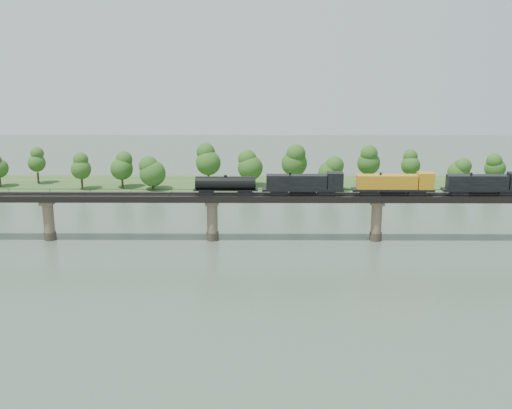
{
  "coord_description": "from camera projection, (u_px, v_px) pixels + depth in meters",
  "views": [
    {
      "loc": [
        11.59,
        -119.95,
        48.82
      ],
      "look_at": [
        10.66,
        30.0,
        9.0
      ],
      "focal_mm": 45.0,
      "sensor_mm": 36.0,
      "label": 1
    }
  ],
  "objects": [
    {
      "name": "far_treeline",
      "position": [
        198.0,
        164.0,
        204.13
      ],
      "size": [
        289.06,
        17.54,
        13.6
      ],
      "color": "#382619",
      "rests_on": "far_bank"
    },
    {
      "name": "bridge",
      "position": [
        212.0,
        218.0,
        156.12
      ],
      "size": [
        236.0,
        30.0,
        11.5
      ],
      "color": "#473A2D",
      "rests_on": "ground"
    },
    {
      "name": "freight_train",
      "position": [
        364.0,
        184.0,
        153.68
      ],
      "size": [
        79.39,
        3.09,
        5.46
      ],
      "color": "black",
      "rests_on": "bridge"
    },
    {
      "name": "ground",
      "position": [
        202.0,
        286.0,
        128.53
      ],
      "size": [
        400.0,
        400.0,
        0.0
      ],
      "primitive_type": "plane",
      "color": "#3C4D3D",
      "rests_on": "ground"
    },
    {
      "name": "bridge_superstructure",
      "position": [
        212.0,
        193.0,
        154.5
      ],
      "size": [
        220.0,
        4.9,
        0.75
      ],
      "color": "black",
      "rests_on": "bridge"
    },
    {
      "name": "far_bank",
      "position": [
        225.0,
        186.0,
        210.47
      ],
      "size": [
        300.0,
        24.0,
        1.6
      ],
      "primitive_type": "cube",
      "color": "#2E5020",
      "rests_on": "ground"
    }
  ]
}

